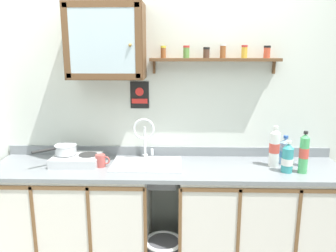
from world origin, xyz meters
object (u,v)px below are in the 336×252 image
Objects in this scene: bottle_detergent_teal_0 at (287,158)px; bottle_water_blue_3 at (285,151)px; sink at (146,167)px; bottle_soda_green_2 at (304,153)px; bottle_water_clear_4 at (303,153)px; hot_plate_stove at (77,160)px; bottle_opaque_white_1 at (274,148)px; saucepan at (65,149)px; wall_cabinet at (106,42)px; warning_sign at (140,95)px; mug at (101,161)px.

bottle_detergent_teal_0 reaches higher than bottle_water_blue_3.
sink is 1.72× the size of bottle_soda_green_2.
bottle_water_clear_4 is (1.23, 0.00, 0.13)m from sink.
hot_plate_stove is at bearing -179.54° from bottle_water_clear_4.
bottle_soda_green_2 reaches higher than bottle_water_clear_4.
bottle_water_blue_3 is at bearing 32.00° from bottle_opaque_white_1.
bottle_water_blue_3 is (0.10, 0.06, -0.05)m from bottle_opaque_white_1.
wall_cabinet reaches higher than saucepan.
saucepan is (-0.65, 0.00, 0.14)m from sink.
bottle_detergent_teal_0 is 1.03× the size of bottle_water_clear_4.
sink is 0.60m from warning_sign.
saucepan is 1.27× the size of bottle_water_blue_3.
bottle_water_blue_3 is 0.39× the size of wall_cabinet.
bottle_water_clear_4 is 0.40× the size of wall_cabinet.
bottle_opaque_white_1 is at bearing 0.04° from hot_plate_stove.
bottle_opaque_white_1 is at bearing -176.70° from bottle_water_clear_4.
bottle_opaque_white_1 is at bearing -148.00° from bottle_water_blue_3.
saucepan is at bearing 179.49° from bottle_opaque_white_1.
bottle_opaque_white_1 is (1.64, -0.01, 0.03)m from saucepan.
warning_sign reaches higher than saucepan.
bottle_water_clear_4 is at bearing 0.06° from sink.
sink is at bearing -177.25° from bottle_water_blue_3.
bottle_soda_green_2 is at bearing -7.26° from sink.
bottle_opaque_white_1 is 1.01× the size of bottle_soda_green_2.
sink reaches higher than mug.
bottle_detergent_teal_0 is at bearing 174.19° from bottle_soda_green_2.
warning_sign reaches higher than bottle_detergent_teal_0.
bottle_detergent_teal_0 is 0.22m from bottle_water_clear_4.
sink is 1.49× the size of hot_plate_stove.
warning_sign is (-1.24, 0.39, 0.37)m from bottle_soda_green_2.
mug is (-0.35, -0.06, 0.07)m from sink.
warning_sign is (0.28, 0.30, 0.47)m from mug.
bottle_soda_green_2 is at bearing -109.93° from bottle_water_clear_4.
bottle_water_clear_4 reaches higher than mug.
mug is at bearing -107.04° from wall_cabinet.
wall_cabinet is (-1.47, 0.24, 0.80)m from bottle_soda_green_2.
warning_sign is (0.58, 0.24, 0.40)m from saucepan.
hot_plate_stove is 0.95m from wall_cabinet.
mug is (-1.45, -0.11, -0.05)m from bottle_water_blue_3.
bottle_detergent_teal_0 is at bearing -9.61° from wall_cabinet.
hot_plate_stove is 1.26× the size of saucepan.
saucepan is 1.71m from bottle_detergent_teal_0.
bottle_soda_green_2 reaches higher than bottle_water_blue_3.
bottle_soda_green_2 is 1.69m from wall_cabinet.
bottle_water_blue_3 is 1.64m from wall_cabinet.
bottle_soda_green_2 is 1.42× the size of warning_sign.
mug is (-1.57, -0.06, -0.06)m from bottle_water_clear_4.
bottle_opaque_white_1 is 1.53m from wall_cabinet.
sink is 0.56m from hot_plate_stove.
sink is at bearing 172.74° from bottle_soda_green_2.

